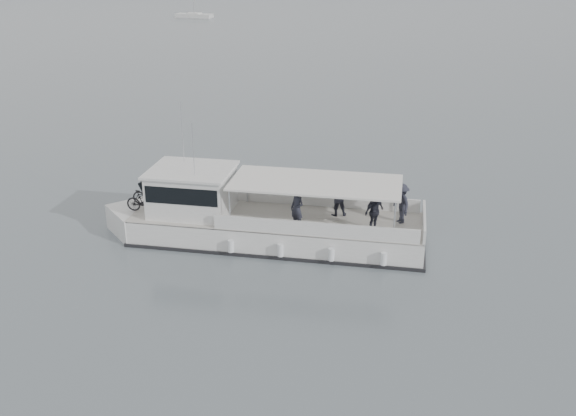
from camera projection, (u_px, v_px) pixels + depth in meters
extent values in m
plane|color=slate|center=(279.00, 228.00, 30.18)|extent=(1400.00, 1400.00, 0.00)
cube|color=white|center=(277.00, 232.00, 28.57)|extent=(13.21, 7.78, 1.39)
cube|color=white|center=(141.00, 221.00, 29.66)|extent=(3.25, 3.25, 1.39)
cube|color=beige|center=(277.00, 218.00, 28.30)|extent=(13.21, 7.78, 0.06)
cube|color=black|center=(277.00, 241.00, 28.73)|extent=(13.45, 7.98, 0.19)
cube|color=white|center=(325.00, 200.00, 29.35)|extent=(8.03, 3.16, 0.64)
cube|color=white|center=(315.00, 229.00, 26.35)|extent=(8.03, 3.16, 0.64)
cube|color=white|center=(424.00, 222.00, 27.09)|extent=(1.32, 3.23, 0.64)
cube|color=white|center=(192.00, 192.00, 28.59)|extent=(4.23, 3.92, 1.92)
cube|color=black|center=(157.00, 186.00, 28.81)|extent=(1.52, 2.71, 1.24)
cube|color=black|center=(192.00, 185.00, 28.47)|extent=(4.04, 3.88, 0.75)
cube|color=white|center=(191.00, 170.00, 28.20)|extent=(4.50, 4.20, 0.11)
cube|color=white|center=(316.00, 183.00, 27.33)|extent=(7.94, 5.60, 0.09)
cylinder|color=silver|center=(230.00, 209.00, 26.89)|extent=(0.08, 0.08, 1.76)
cylinder|color=silver|center=(247.00, 185.00, 29.61)|extent=(0.08, 0.08, 1.76)
cylinder|color=silver|center=(394.00, 221.00, 25.73)|extent=(0.08, 0.08, 1.76)
cylinder|color=silver|center=(397.00, 195.00, 28.45)|extent=(0.08, 0.08, 1.76)
cylinder|color=silver|center=(182.00, 133.00, 28.65)|extent=(0.04, 0.04, 2.78)
cylinder|color=silver|center=(193.00, 150.00, 27.00)|extent=(0.04, 0.04, 2.35)
cylinder|color=white|center=(231.00, 246.00, 27.11)|extent=(0.33, 0.33, 0.53)
cylinder|color=white|center=(280.00, 250.00, 26.74)|extent=(0.33, 0.33, 0.53)
cylinder|color=white|center=(331.00, 254.00, 26.38)|extent=(0.33, 0.33, 0.53)
cylinder|color=white|center=(384.00, 259.00, 26.01)|extent=(0.33, 0.33, 0.53)
imported|color=black|center=(151.00, 195.00, 29.53)|extent=(1.94, 1.25, 0.96)
imported|color=black|center=(144.00, 201.00, 28.74)|extent=(1.75, 1.05, 1.02)
imported|color=#282A36|center=(297.00, 209.00, 26.90)|extent=(0.72, 0.78, 1.80)
imported|color=#282A36|center=(337.00, 197.00, 28.20)|extent=(0.90, 0.72, 1.80)
imported|color=#282A36|center=(374.00, 211.00, 26.64)|extent=(1.13, 0.92, 1.80)
imported|color=#282A36|center=(401.00, 204.00, 27.43)|extent=(0.80, 1.23, 1.80)
cube|color=white|center=(194.00, 16.00, 115.85)|extent=(6.94, 5.02, 0.75)
cube|color=white|center=(194.00, 14.00, 115.73)|extent=(2.95, 2.75, 0.45)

